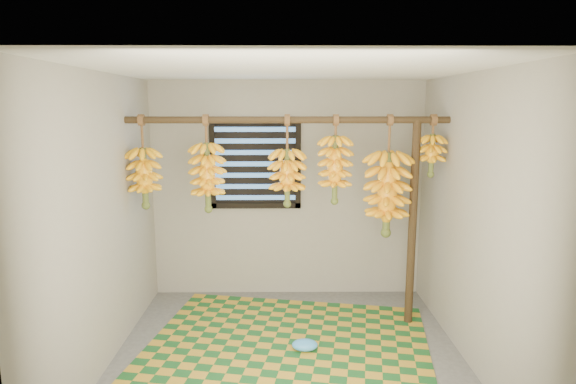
{
  "coord_description": "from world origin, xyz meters",
  "views": [
    {
      "loc": [
        -0.04,
        -3.78,
        2.13
      ],
      "look_at": [
        0.0,
        0.55,
        1.35
      ],
      "focal_mm": 30.0,
      "sensor_mm": 36.0,
      "label": 1
    }
  ],
  "objects_px": {
    "banana_bunch_c": "(287,178)",
    "banana_bunch_d": "(335,170)",
    "banana_bunch_a": "(144,178)",
    "banana_bunch_f": "(432,155)",
    "plastic_bag": "(305,345)",
    "banana_bunch_b": "(208,177)",
    "banana_bunch_e": "(387,194)",
    "woven_mat": "(288,345)",
    "support_post": "(412,225)"
  },
  "relations": [
    {
      "from": "banana_bunch_b",
      "to": "banana_bunch_c",
      "type": "distance_m",
      "value": 0.75
    },
    {
      "from": "banana_bunch_a",
      "to": "banana_bunch_c",
      "type": "xyz_separation_m",
      "value": [
        1.34,
        0.0,
        0.0
      ]
    },
    {
      "from": "banana_bunch_d",
      "to": "banana_bunch_e",
      "type": "height_order",
      "value": "same"
    },
    {
      "from": "banana_bunch_a",
      "to": "banana_bunch_f",
      "type": "bearing_deg",
      "value": 0.0
    },
    {
      "from": "plastic_bag",
      "to": "banana_bunch_f",
      "type": "relative_size",
      "value": 0.4
    },
    {
      "from": "banana_bunch_b",
      "to": "banana_bunch_f",
      "type": "bearing_deg",
      "value": 0.0
    },
    {
      "from": "banana_bunch_a",
      "to": "banana_bunch_b",
      "type": "xyz_separation_m",
      "value": [
        0.59,
        0.0,
        0.0
      ]
    },
    {
      "from": "woven_mat",
      "to": "plastic_bag",
      "type": "height_order",
      "value": "plastic_bag"
    },
    {
      "from": "banana_bunch_b",
      "to": "banana_bunch_f",
      "type": "xyz_separation_m",
      "value": [
        2.11,
        0.0,
        0.21
      ]
    },
    {
      "from": "banana_bunch_b",
      "to": "banana_bunch_e",
      "type": "xyz_separation_m",
      "value": [
        1.7,
        0.0,
        -0.16
      ]
    },
    {
      "from": "plastic_bag",
      "to": "banana_bunch_c",
      "type": "distance_m",
      "value": 1.52
    },
    {
      "from": "banana_bunch_a",
      "to": "banana_bunch_d",
      "type": "distance_m",
      "value": 1.8
    },
    {
      "from": "plastic_bag",
      "to": "banana_bunch_f",
      "type": "distance_m",
      "value": 2.09
    },
    {
      "from": "plastic_bag",
      "to": "banana_bunch_c",
      "type": "relative_size",
      "value": 0.27
    },
    {
      "from": "banana_bunch_c",
      "to": "banana_bunch_a",
      "type": "bearing_deg",
      "value": 180.0
    },
    {
      "from": "banana_bunch_f",
      "to": "plastic_bag",
      "type": "bearing_deg",
      "value": -154.82
    },
    {
      "from": "support_post",
      "to": "banana_bunch_c",
      "type": "height_order",
      "value": "banana_bunch_c"
    },
    {
      "from": "plastic_bag",
      "to": "banana_bunch_d",
      "type": "height_order",
      "value": "banana_bunch_d"
    },
    {
      "from": "plastic_bag",
      "to": "banana_bunch_b",
      "type": "xyz_separation_m",
      "value": [
        -0.9,
        0.57,
        1.41
      ]
    },
    {
      "from": "banana_bunch_c",
      "to": "banana_bunch_d",
      "type": "distance_m",
      "value": 0.46
    },
    {
      "from": "woven_mat",
      "to": "banana_bunch_e",
      "type": "distance_m",
      "value": 1.67
    },
    {
      "from": "banana_bunch_d",
      "to": "banana_bunch_c",
      "type": "bearing_deg",
      "value": 180.0
    },
    {
      "from": "support_post",
      "to": "banana_bunch_f",
      "type": "height_order",
      "value": "banana_bunch_f"
    },
    {
      "from": "banana_bunch_e",
      "to": "banana_bunch_d",
      "type": "bearing_deg",
      "value": 180.0
    },
    {
      "from": "banana_bunch_c",
      "to": "banana_bunch_e",
      "type": "relative_size",
      "value": 0.75
    },
    {
      "from": "banana_bunch_a",
      "to": "banana_bunch_c",
      "type": "height_order",
      "value": "same"
    },
    {
      "from": "banana_bunch_e",
      "to": "banana_bunch_c",
      "type": "bearing_deg",
      "value": 180.0
    },
    {
      "from": "banana_bunch_e",
      "to": "woven_mat",
      "type": "bearing_deg",
      "value": -153.92
    },
    {
      "from": "woven_mat",
      "to": "banana_bunch_e",
      "type": "relative_size",
      "value": 2.17
    },
    {
      "from": "support_post",
      "to": "banana_bunch_e",
      "type": "relative_size",
      "value": 1.74
    },
    {
      "from": "banana_bunch_a",
      "to": "support_post",
      "type": "bearing_deg",
      "value": 0.0
    },
    {
      "from": "banana_bunch_c",
      "to": "banana_bunch_d",
      "type": "relative_size",
      "value": 1.03
    },
    {
      "from": "woven_mat",
      "to": "banana_bunch_d",
      "type": "distance_m",
      "value": 1.66
    },
    {
      "from": "banana_bunch_c",
      "to": "banana_bunch_f",
      "type": "bearing_deg",
      "value": 0.0
    },
    {
      "from": "support_post",
      "to": "plastic_bag",
      "type": "bearing_deg",
      "value": -151.77
    },
    {
      "from": "support_post",
      "to": "plastic_bag",
      "type": "distance_m",
      "value": 1.52
    },
    {
      "from": "banana_bunch_a",
      "to": "banana_bunch_b",
      "type": "bearing_deg",
      "value": 0.0
    },
    {
      "from": "plastic_bag",
      "to": "banana_bunch_f",
      "type": "bearing_deg",
      "value": 25.18
    },
    {
      "from": "banana_bunch_f",
      "to": "banana_bunch_b",
      "type": "bearing_deg",
      "value": 180.0
    },
    {
      "from": "banana_bunch_b",
      "to": "banana_bunch_c",
      "type": "relative_size",
      "value": 1.06
    },
    {
      "from": "banana_bunch_b",
      "to": "banana_bunch_e",
      "type": "height_order",
      "value": "same"
    },
    {
      "from": "woven_mat",
      "to": "banana_bunch_e",
      "type": "bearing_deg",
      "value": 26.08
    },
    {
      "from": "support_post",
      "to": "plastic_bag",
      "type": "relative_size",
      "value": 8.63
    },
    {
      "from": "banana_bunch_c",
      "to": "banana_bunch_f",
      "type": "height_order",
      "value": "same"
    },
    {
      "from": "woven_mat",
      "to": "banana_bunch_f",
      "type": "height_order",
      "value": "banana_bunch_f"
    },
    {
      "from": "support_post",
      "to": "banana_bunch_a",
      "type": "height_order",
      "value": "banana_bunch_a"
    },
    {
      "from": "woven_mat",
      "to": "banana_bunch_b",
      "type": "bearing_deg",
      "value": 148.27
    },
    {
      "from": "woven_mat",
      "to": "banana_bunch_c",
      "type": "relative_size",
      "value": 2.89
    },
    {
      "from": "banana_bunch_c",
      "to": "banana_bunch_d",
      "type": "height_order",
      "value": "same"
    },
    {
      "from": "banana_bunch_f",
      "to": "banana_bunch_a",
      "type": "bearing_deg",
      "value": 180.0
    }
  ]
}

